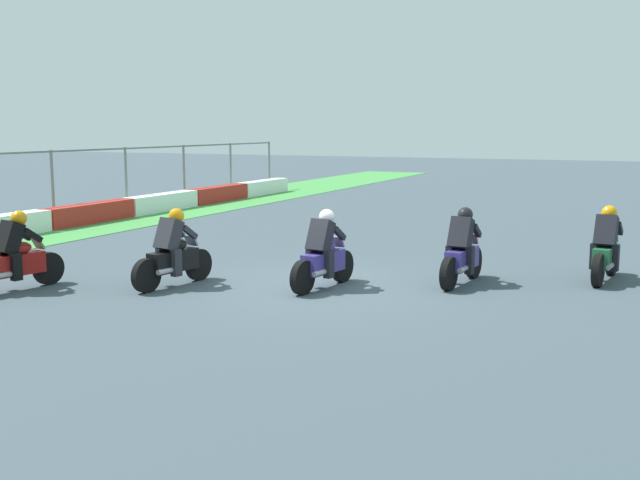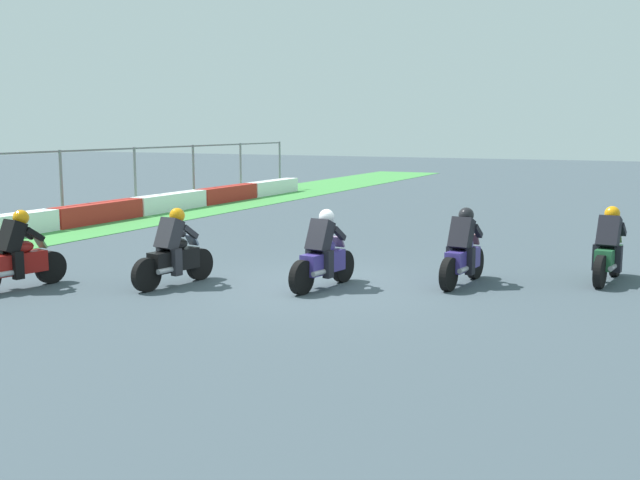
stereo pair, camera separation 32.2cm
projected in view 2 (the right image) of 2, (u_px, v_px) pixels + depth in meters
name	position (u px, v px, depth m)	size (l,w,h in m)	color
ground_plane	(319.00, 286.00, 14.83)	(120.00, 120.00, 0.00)	#3E4B54
rider_lane_a	(609.00, 251.00, 15.13)	(2.04, 0.58, 1.51)	black
rider_lane_b	(463.00, 253.00, 14.88)	(2.04, 0.57, 1.51)	black
rider_lane_c	(323.00, 256.00, 14.57)	(2.04, 0.60, 1.51)	black
rider_lane_d	(174.00, 254.00, 14.80)	(2.03, 0.61, 1.51)	black
rider_lane_e	(17.00, 257.00, 14.46)	(2.03, 0.62, 1.51)	black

